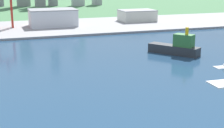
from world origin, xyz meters
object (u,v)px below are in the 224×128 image
Objects in this scene: container_barge at (177,47)px; warehouse_main at (53,17)px; warehouse_annex at (137,15)px; port_crane_red at (3,4)px.

container_barge is 198.80m from warehouse_main.
container_barge is 0.72× the size of warehouse_main.
container_barge reaches higher than warehouse_annex.
warehouse_main reaches higher than warehouse_annex.
container_barge is 0.86× the size of warehouse_annex.
port_crane_red is (-131.41, 185.66, 24.99)m from container_barge.
container_barge is at bearing -54.71° from port_crane_red.
container_barge is 228.83m from port_crane_red.
warehouse_main is (58.66, -0.77, -18.39)m from port_crane_red.
warehouse_annex is at bearing 4.72° from warehouse_main.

